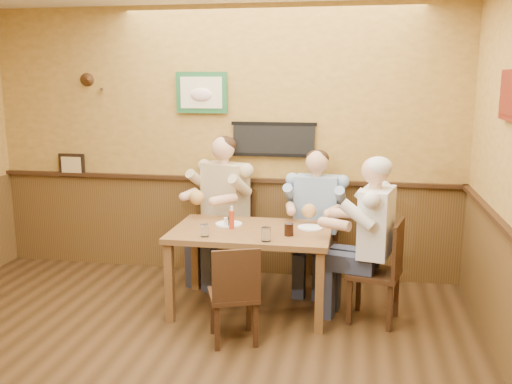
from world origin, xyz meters
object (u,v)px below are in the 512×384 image
chair_near_side (233,293)px  chair_right_end (374,271)px  water_glass_left (205,230)px  chair_back_right (316,244)px  pepper_shaker (230,222)px  salt_shaker (226,222)px  dining_table (251,239)px  diner_blue_polo (316,226)px  water_glass_mid (266,234)px  hot_sauce_bottle (232,219)px  diner_tan_shirt (225,215)px  diner_white_elder (375,249)px  chair_back_left (226,234)px  cola_tumbler (289,230)px

chair_near_side → chair_right_end: bearing=-172.8°
water_glass_left → chair_back_right: bearing=49.4°
chair_back_right → pepper_shaker: bearing=-131.8°
salt_shaker → chair_back_right: bearing=40.6°
dining_table → chair_right_end: chair_right_end is taller
diner_blue_polo → water_glass_mid: size_ratio=10.49×
dining_table → diner_blue_polo: bearing=53.8°
dining_table → hot_sauce_bottle: 0.26m
diner_tan_shirt → salt_shaker: size_ratio=16.21×
dining_table → diner_white_elder: diner_white_elder is taller
chair_back_right → chair_near_side: (-0.54, -1.36, -0.03)m
dining_table → chair_back_left: 0.91m
dining_table → diner_white_elder: (1.08, -0.06, -0.01)m
chair_back_right → hot_sauce_bottle: hot_sauce_bottle is taller
water_glass_mid → diner_white_elder: bearing=18.0°
diner_tan_shirt → diner_blue_polo: bearing=19.4°
diner_blue_polo → chair_back_left: bearing=-179.3°
dining_table → pepper_shaker: (-0.20, 0.03, 0.14)m
dining_table → chair_back_right: size_ratio=1.61×
chair_back_left → cola_tumbler: bearing=-26.2°
dining_table → water_glass_left: water_glass_left is taller
chair_near_side → hot_sauce_bottle: bearing=-97.5°
water_glass_mid → chair_near_side: bearing=-125.0°
hot_sauce_bottle → diner_blue_polo: bearing=45.9°
hot_sauce_bottle → chair_back_left: bearing=107.3°
diner_tan_shirt → diner_white_elder: size_ratio=1.04×
chair_back_left → dining_table: bearing=-37.8°
water_glass_left → diner_blue_polo: bearing=49.4°
cola_tumbler → diner_tan_shirt: bearing=130.1°
dining_table → water_glass_mid: bearing=-61.5°
chair_back_right → water_glass_mid: size_ratio=7.34×
water_glass_mid → diner_blue_polo: bearing=72.6°
dining_table → diner_blue_polo: 0.88m
chair_near_side → diner_tan_shirt: bearing=-95.4°
dining_table → water_glass_left: size_ratio=13.16×
dining_table → pepper_shaker: pepper_shaker is taller
water_glass_mid → hot_sauce_bottle: hot_sauce_bottle is taller
diner_tan_shirt → cola_tumbler: 1.21m
chair_back_left → diner_tan_shirt: size_ratio=0.70×
dining_table → diner_blue_polo: size_ratio=1.13×
chair_back_right → dining_table: bearing=-121.3°
chair_back_left → chair_back_right: (0.94, -0.07, -0.03)m
cola_tumbler → pepper_shaker: bearing=162.8°
diner_blue_polo → cola_tumbler: size_ratio=11.87×
water_glass_mid → salt_shaker: size_ratio=1.43×
diner_white_elder → chair_back_left: bearing=-106.4°
dining_table → chair_right_end: (1.08, -0.06, -0.21)m
chair_back_right → diner_white_elder: 0.97m
chair_back_right → diner_blue_polo: bearing=0.0°
diner_blue_polo → cola_tumbler: diner_blue_polo is taller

